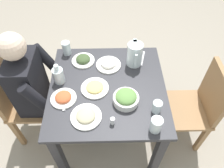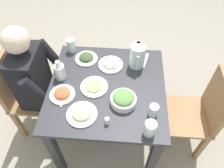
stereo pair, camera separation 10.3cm
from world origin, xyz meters
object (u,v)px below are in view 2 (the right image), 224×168
at_px(water_glass_far_left, 150,128).
at_px(oil_carafe, 60,72).
at_px(diner_near, 44,83).
at_px(water_glass_center, 71,45).
at_px(dining_table, 107,97).
at_px(plate_beans, 82,114).
at_px(chair_near, 25,92).
at_px(chair_far, 197,112).
at_px(plate_fries, 94,86).
at_px(water_glass_near_left, 154,110).
at_px(plate_yoghurt, 111,64).
at_px(salt_shaker, 107,121).
at_px(plate_dolmas, 86,58).
at_px(salad_bowl, 123,99).
at_px(plate_rice_curry, 62,94).
at_px(water_pitcher, 137,56).

xyz_separation_m(water_glass_far_left, oil_carafe, (-0.41, -0.65, 0.00)).
relative_size(diner_near, water_glass_center, 10.10).
distance_m(dining_table, plate_beans, 0.33).
bearing_deg(dining_table, chair_near, -97.73).
xyz_separation_m(dining_table, chair_far, (-0.00, 0.73, -0.13)).
xyz_separation_m(plate_fries, water_glass_near_left, (0.20, 0.41, 0.03)).
bearing_deg(plate_yoghurt, chair_near, -81.01).
bearing_deg(salt_shaker, oil_carafe, -133.57).
bearing_deg(water_glass_far_left, plate_dolmas, -141.92).
height_order(dining_table, salad_bowl, salad_bowl).
bearing_deg(diner_near, plate_dolmas, 116.99).
distance_m(dining_table, water_glass_near_left, 0.43).
bearing_deg(diner_near, dining_table, 79.34).
bearing_deg(oil_carafe, salad_bowl, 67.41).
distance_m(diner_near, plate_fries, 0.47).
xyz_separation_m(plate_rice_curry, plate_dolmas, (-0.37, 0.11, 0.00)).
bearing_deg(oil_carafe, water_glass_near_left, 67.89).
bearing_deg(plate_beans, salad_bowl, 113.91).
bearing_deg(water_glass_center, plate_dolmas, 54.78).
bearing_deg(water_pitcher, plate_yoghurt, -84.29).
bearing_deg(plate_rice_curry, water_glass_center, -176.85).
relative_size(chair_near, plate_beans, 4.20).
xyz_separation_m(water_glass_far_left, water_glass_center, (-0.72, -0.63, 0.00)).
height_order(water_pitcher, plate_fries, water_pitcher).
bearing_deg(water_glass_center, water_pitcher, 76.51).
bearing_deg(salt_shaker, plate_fries, -157.01).
xyz_separation_m(plate_beans, plate_yoghurt, (-0.47, 0.15, 0.00)).
bearing_deg(plate_yoghurt, chair_far, 73.52).
distance_m(salad_bowl, plate_beans, 0.29).
relative_size(dining_table, diner_near, 0.74).
bearing_deg(plate_dolmas, water_glass_near_left, 46.86).
relative_size(chair_far, water_pitcher, 4.51).
bearing_deg(water_glass_far_left, chair_far, 129.09).
height_order(water_pitcher, plate_beans, water_pitcher).
height_order(plate_beans, water_glass_far_left, water_glass_far_left).
relative_size(chair_far, water_glass_far_left, 7.82).
relative_size(plate_beans, plate_dolmas, 1.12).
distance_m(salad_bowl, oil_carafe, 0.52).
relative_size(water_pitcher, water_glass_near_left, 2.17).
height_order(plate_yoghurt, water_glass_near_left, water_glass_near_left).
bearing_deg(water_pitcher, chair_far, 65.70).
relative_size(dining_table, water_glass_center, 7.45).
xyz_separation_m(water_glass_center, water_glass_near_left, (0.58, 0.65, -0.01)).
bearing_deg(oil_carafe, plate_yoghurt, 113.15).
distance_m(salad_bowl, water_glass_far_left, 0.27).
height_order(plate_rice_curry, salt_shaker, salt_shaker).
distance_m(dining_table, chair_near, 0.75).
bearing_deg(salt_shaker, water_glass_center, -151.68).
xyz_separation_m(chair_near, water_glass_near_left, (0.31, 1.05, 0.31)).
height_order(chair_near, chair_far, same).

